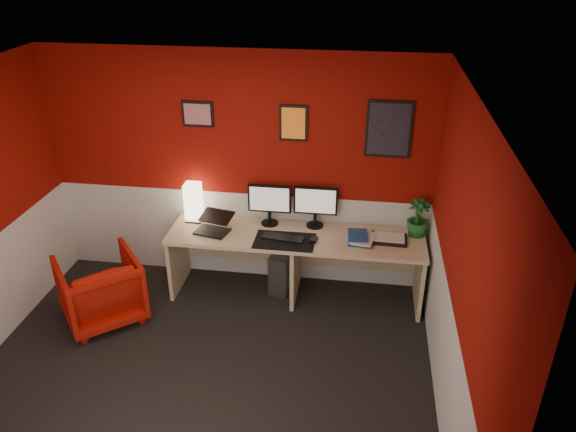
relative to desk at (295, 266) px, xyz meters
The scene contains 24 objects.
ground 1.59m from the desk, 114.82° to the right, with size 4.00×3.50×0.01m, color black.
ceiling 2.64m from the desk, 114.82° to the right, with size 4.00×3.50×0.01m, color white.
wall_back 1.15m from the desk, 152.04° to the left, with size 4.00×0.01×2.50m, color maroon.
wall_right 2.14m from the desk, 46.14° to the right, with size 0.01×3.50×2.50m, color maroon.
wainscot_back 0.75m from the desk, 152.38° to the left, with size 4.00×0.01×1.00m, color silver.
wainscot_right 1.95m from the desk, 46.25° to the right, with size 0.01×3.50×1.00m, color silver.
desk is the anchor object (origin of this frame).
shoji_lamp 1.25m from the desk, behind, with size 0.16×0.16×0.40m, color #FFE5B2.
laptop 0.98m from the desk, behind, with size 0.33×0.23×0.22m, color black.
monitor_left 0.75m from the desk, 145.25° to the left, with size 0.45×0.06×0.58m, color black.
monitor_right 0.72m from the desk, 53.15° to the left, with size 0.45×0.06×0.58m, color black.
desk_mat 0.40m from the desk, 126.12° to the right, with size 0.60×0.38×0.01m, color black.
keyboard 0.41m from the desk, 143.90° to the right, with size 0.42×0.14×0.02m, color black.
mouse 0.44m from the desk, 26.56° to the right, with size 0.06×0.10×0.03m, color black.
book_bottom 0.65m from the desk, ahead, with size 0.23×0.30×0.03m, color navy.
book_middle 0.70m from the desk, ahead, with size 0.22×0.29×0.02m, color silver.
book_top 0.68m from the desk, ahead, with size 0.19×0.26×0.02m, color navy.
zen_tray 1.01m from the desk, ahead, with size 0.35×0.25×0.03m, color black.
potted_plant 1.34m from the desk, ahead, with size 0.22×0.22×0.39m, color #19591E.
pc_tower 0.25m from the desk, 134.24° to the left, with size 0.20×0.45×0.45m, color #99999E.
armchair 1.96m from the desk, 160.82° to the right, with size 0.72×0.74×0.68m, color #B81507.
art_left 1.84m from the desk, 162.29° to the left, with size 0.32×0.02×0.26m, color red.
art_center 1.47m from the desk, 102.18° to the left, with size 0.28×0.02×0.36m, color orange.
art_right 1.68m from the desk, 21.20° to the left, with size 0.44×0.02×0.56m, color black.
Camera 1 is at (1.26, -3.42, 3.47)m, focal length 34.42 mm.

